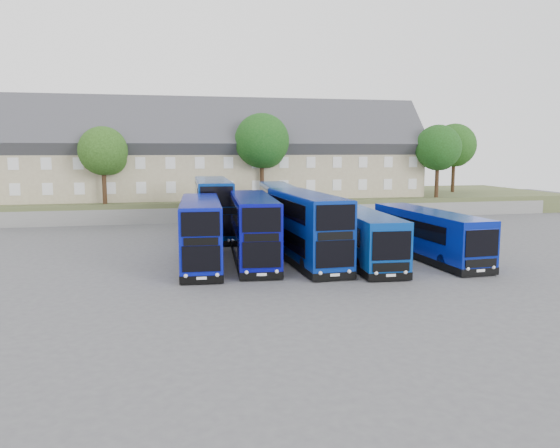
{
  "coord_description": "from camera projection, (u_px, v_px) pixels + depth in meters",
  "views": [
    {
      "loc": [
        -8.35,
        -31.58,
        7.28
      ],
      "look_at": [
        -0.42,
        5.2,
        2.2
      ],
      "focal_mm": 35.0,
      "sensor_mm": 36.0,
      "label": 1
    }
  ],
  "objects": [
    {
      "name": "ground",
      "position": [
        305.0,
        271.0,
        33.31
      ],
      "size": [
        120.0,
        120.0,
        0.0
      ],
      "primitive_type": "plane",
      "color": "#4B4B51",
      "rests_on": "ground"
    },
    {
      "name": "retaining_wall",
      "position": [
        246.0,
        214.0,
        56.46
      ],
      "size": [
        70.0,
        0.4,
        1.5
      ],
      "primitive_type": "cube",
      "color": "slate",
      "rests_on": "ground"
    },
    {
      "name": "earth_bank",
      "position": [
        233.0,
        203.0,
        66.12
      ],
      "size": [
        80.0,
        20.0,
        2.0
      ],
      "primitive_type": "cube",
      "color": "#505932",
      "rests_on": "ground"
    },
    {
      "name": "terrace_row",
      "position": [
        211.0,
        157.0,
        60.87
      ],
      "size": [
        48.0,
        10.4,
        11.2
      ],
      "color": "tan",
      "rests_on": "earth_bank"
    },
    {
      "name": "dd_front_left",
      "position": [
        201.0,
        234.0,
        34.5
      ],
      "size": [
        3.11,
        10.64,
        4.17
      ],
      "rotation": [
        0.0,
        0.0,
        -0.07
      ],
      "color": "#0813A4",
      "rests_on": "ground"
    },
    {
      "name": "dd_front_mid",
      "position": [
        253.0,
        230.0,
        35.54
      ],
      "size": [
        3.34,
        11.02,
        4.32
      ],
      "rotation": [
        0.0,
        0.0,
        -0.08
      ],
      "color": "#070988",
      "rests_on": "ground"
    },
    {
      "name": "dd_front_right",
      "position": [
        306.0,
        229.0,
        35.54
      ],
      "size": [
        2.97,
        11.38,
        4.49
      ],
      "rotation": [
        0.0,
        0.0,
        0.03
      ],
      "color": "navy",
      "rests_on": "ground"
    },
    {
      "name": "dd_rear_left",
      "position": [
        213.0,
        208.0,
        46.6
      ],
      "size": [
        3.25,
        12.19,
        4.81
      ],
      "rotation": [
        0.0,
        0.0,
        -0.04
      ],
      "color": "navy",
      "rests_on": "ground"
    },
    {
      "name": "dd_rear_right",
      "position": [
        278.0,
        208.0,
        49.74
      ],
      "size": [
        3.29,
        10.71,
        4.19
      ],
      "rotation": [
        0.0,
        0.0,
        -0.08
      ],
      "color": "#083BA3",
      "rests_on": "ground"
    },
    {
      "name": "coach_east_a",
      "position": [
        359.0,
        237.0,
        36.05
      ],
      "size": [
        3.29,
        12.31,
        3.33
      ],
      "rotation": [
        0.0,
        0.0,
        -0.06
      ],
      "color": "#083897",
      "rests_on": "ground"
    },
    {
      "name": "coach_east_b",
      "position": [
        428.0,
        235.0,
        36.94
      ],
      "size": [
        3.1,
        11.94,
        3.23
      ],
      "rotation": [
        0.0,
        0.0,
        0.05
      ],
      "color": "#07198C",
      "rests_on": "ground"
    },
    {
      "name": "tree_west",
      "position": [
        105.0,
        153.0,
        53.79
      ],
      "size": [
        4.8,
        4.8,
        7.65
      ],
      "color": "#382314",
      "rests_on": "earth_bank"
    },
    {
      "name": "tree_mid",
      "position": [
        263.0,
        143.0,
        57.48
      ],
      "size": [
        5.76,
        5.76,
        9.18
      ],
      "color": "#382314",
      "rests_on": "earth_bank"
    },
    {
      "name": "tree_east",
      "position": [
        439.0,
        149.0,
        61.26
      ],
      "size": [
        5.12,
        5.12,
        8.16
      ],
      "color": "#382314",
      "rests_on": "earth_bank"
    },
    {
      "name": "tree_far",
      "position": [
        455.0,
        147.0,
        69.25
      ],
      "size": [
        5.44,
        5.44,
        8.67
      ],
      "color": "#382314",
      "rests_on": "earth_bank"
    }
  ]
}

